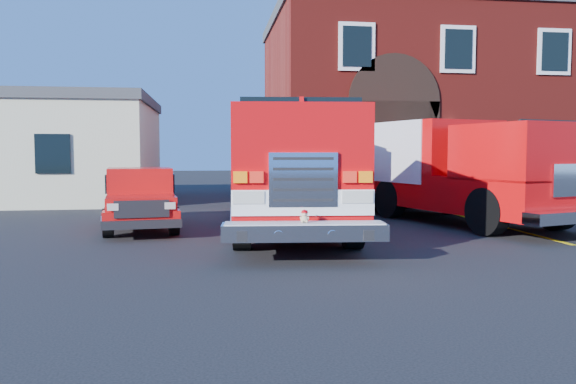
{
  "coord_description": "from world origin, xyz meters",
  "views": [
    {
      "loc": [
        -1.46,
        -11.84,
        2.08
      ],
      "look_at": [
        0.0,
        -1.2,
        1.3
      ],
      "focal_mm": 35.0,
      "sensor_mm": 36.0,
      "label": 1
    }
  ],
  "objects": [
    {
      "name": "pickup_truck",
      "position": [
        -3.38,
        3.77,
        0.78
      ],
      "size": [
        2.45,
        5.2,
        1.64
      ],
      "color": "black",
      "rests_on": "ground"
    },
    {
      "name": "ground",
      "position": [
        0.0,
        0.0,
        0.0
      ],
      "size": [
        100.0,
        100.0,
        0.0
      ],
      "primitive_type": "plane",
      "color": "black",
      "rests_on": "ground"
    },
    {
      "name": "fire_station",
      "position": [
        8.99,
        13.98,
        4.25
      ],
      "size": [
        15.2,
        10.2,
        8.45
      ],
      "color": "maroon",
      "rests_on": "ground"
    },
    {
      "name": "secondary_truck",
      "position": [
        5.52,
        4.41,
        1.63
      ],
      "size": [
        5.32,
        9.62,
        2.98
      ],
      "color": "black",
      "rests_on": "ground"
    },
    {
      "name": "parking_stripe_near",
      "position": [
        6.5,
        1.0,
        0.0
      ],
      "size": [
        0.12,
        3.0,
        0.01
      ],
      "primitive_type": "cube",
      "color": "yellow",
      "rests_on": "ground"
    },
    {
      "name": "parking_stripe_mid",
      "position": [
        6.5,
        4.0,
        0.0
      ],
      "size": [
        0.12,
        3.0,
        0.01
      ],
      "primitive_type": "cube",
      "color": "yellow",
      "rests_on": "ground"
    },
    {
      "name": "side_building",
      "position": [
        -9.0,
        13.0,
        2.2
      ],
      "size": [
        10.2,
        8.2,
        4.35
      ],
      "color": "beige",
      "rests_on": "ground"
    },
    {
      "name": "fire_engine",
      "position": [
        0.63,
        3.25,
        1.63
      ],
      "size": [
        3.66,
        10.44,
        3.16
      ],
      "color": "black",
      "rests_on": "ground"
    },
    {
      "name": "parking_stripe_far",
      "position": [
        6.5,
        7.0,
        0.0
      ],
      "size": [
        0.12,
        3.0,
        0.01
      ],
      "primitive_type": "cube",
      "color": "yellow",
      "rests_on": "ground"
    }
  ]
}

